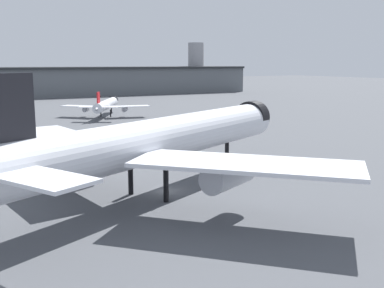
{
  "coord_description": "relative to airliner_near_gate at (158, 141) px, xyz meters",
  "views": [
    {
      "loc": [
        -31.12,
        -59.65,
        18.97
      ],
      "look_at": [
        6.01,
        2.78,
        6.17
      ],
      "focal_mm": 43.62,
      "sensor_mm": 36.0,
      "label": 1
    }
  ],
  "objects": [
    {
      "name": "traffic_cone_wingtip",
      "position": [
        -16.5,
        33.34,
        -7.6
      ],
      "size": [
        0.45,
        0.45,
        0.56
      ],
      "primitive_type": "cone",
      "color": "#F2600C",
      "rests_on": "ground"
    },
    {
      "name": "airliner_far_taxiway",
      "position": [
        28.26,
        97.26,
        -3.73
      ],
      "size": [
        28.1,
        31.33,
        9.42
      ],
      "rotation": [
        0.0,
        0.0,
        1.02
      ],
      "color": "silver",
      "rests_on": "ground"
    },
    {
      "name": "terminal_building",
      "position": [
        53.93,
        204.98,
        0.52
      ],
      "size": [
        209.07,
        41.74,
        31.14
      ],
      "rotation": [
        0.0,
        0.0,
        -0.05
      ],
      "color": "slate",
      "rests_on": "ground"
    },
    {
      "name": "ground",
      "position": [
        1.67,
        0.71,
        -7.88
      ],
      "size": [
        900.0,
        900.0,
        0.0
      ],
      "primitive_type": "plane",
      "color": "#4C4F54"
    },
    {
      "name": "airliner_near_gate",
      "position": [
        0.0,
        0.0,
        0.0
      ],
      "size": [
        62.92,
        56.5,
        17.9
      ],
      "rotation": [
        0.0,
        0.0,
        0.43
      ],
      "color": "silver",
      "rests_on": "ground"
    }
  ]
}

